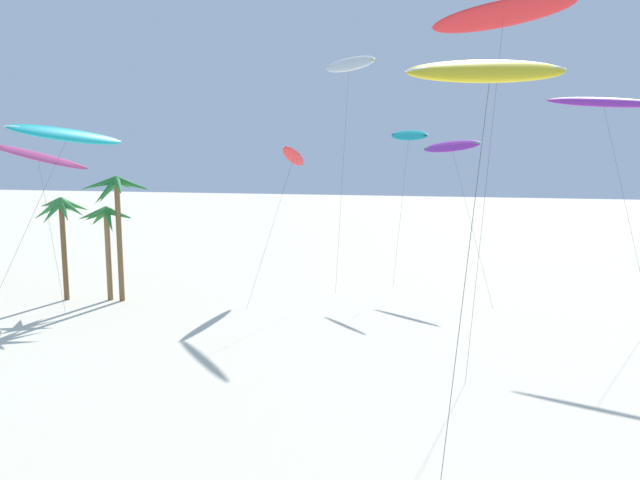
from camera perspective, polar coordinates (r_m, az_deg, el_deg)
palm_tree_0 at (r=45.39m, az=-19.40°, el=1.55°), size 3.90×4.02×6.75m
palm_tree_1 at (r=44.64m, az=-18.50°, el=3.87°), size 4.67×4.55×8.90m
palm_tree_2 at (r=46.51m, az=-23.13°, el=2.16°), size 4.39×4.06×7.39m
flying_kite_0 at (r=40.22m, az=-22.63°, el=9.11°), size 4.82×9.12×12.47m
flying_kite_1 at (r=50.26m, az=2.76°, el=16.18°), size 5.83×8.60×18.39m
flying_kite_2 at (r=47.80m, az=-2.49°, el=7.84°), size 1.63×11.23×11.30m
flying_kite_3 at (r=43.36m, az=25.09°, el=11.65°), size 6.79×4.25×14.39m
flying_kite_4 at (r=19.07m, az=15.73°, el=15.04°), size 5.25×8.56×13.55m
flying_kite_5 at (r=37.62m, az=16.91°, el=19.71°), size 8.12×10.16×19.62m
flying_kite_6 at (r=47.60m, az=-25.03°, el=7.14°), size 8.04×3.77×11.40m
flying_kite_7 at (r=51.37m, az=12.26°, el=8.60°), size 5.73×11.76×11.75m
flying_kite_9 at (r=49.99m, az=8.37°, el=9.71°), size 3.89×5.23×12.47m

